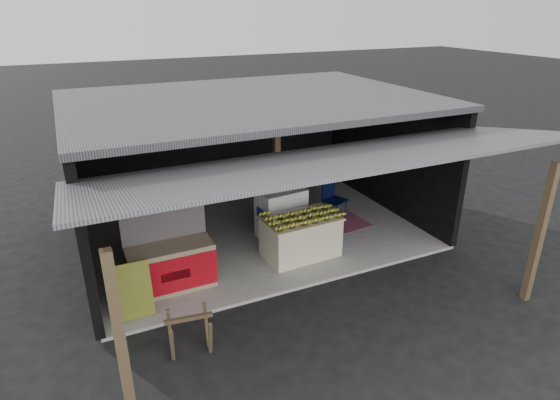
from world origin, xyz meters
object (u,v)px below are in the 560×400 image
sawhorse (190,330)px  water_barrel (333,229)px  neighbor_stall (171,264)px  plastic_chair (332,196)px  white_crate (281,213)px  banana_table (301,236)px

sawhorse → water_barrel: size_ratio=1.35×
neighbor_stall → water_barrel: bearing=4.9°
sawhorse → plastic_chair: (4.21, 3.10, 0.22)m
neighbor_stall → sawhorse: 1.80m
neighbor_stall → water_barrel: 3.56m
white_crate → plastic_chair: white_crate is taller
white_crate → plastic_chair: 1.50m
banana_table → water_barrel: banana_table is taller
white_crate → water_barrel: bearing=-40.5°
banana_table → plastic_chair: size_ratio=1.59×
neighbor_stall → banana_table: bearing=0.7°
sawhorse → banana_table: bearing=41.3°
white_crate → sawhorse: 3.91m
sawhorse → white_crate: bearing=52.6°
banana_table → plastic_chair: bearing=37.7°
banana_table → plastic_chair: (1.46, 1.25, 0.16)m
sawhorse → water_barrel: sawhorse is taller
neighbor_stall → plastic_chair: neighbor_stall is taller
banana_table → white_crate: size_ratio=1.43×
white_crate → sawhorse: white_crate is taller
white_crate → water_barrel: 1.17m
water_barrel → white_crate: bearing=145.4°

